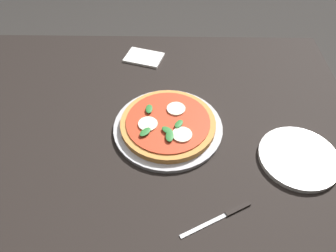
{
  "coord_description": "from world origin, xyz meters",
  "views": [
    {
      "loc": [
        -0.07,
        0.62,
        1.43
      ],
      "look_at": [
        -0.06,
        -0.0,
        0.76
      ],
      "focal_mm": 33.91,
      "sensor_mm": 36.0,
      "label": 1
    }
  ],
  "objects": [
    {
      "name": "ground_plane",
      "position": [
        0.0,
        0.0,
        0.0
      ],
      "size": [
        6.0,
        6.0,
        0.0
      ],
      "primitive_type": "plane",
      "color": "#2D2B28"
    },
    {
      "name": "dining_table",
      "position": [
        0.0,
        0.0,
        0.64
      ],
      "size": [
        1.25,
        0.99,
        0.75
      ],
      "color": "black",
      "rests_on": "ground_plane"
    },
    {
      "name": "serving_tray",
      "position": [
        -0.06,
        -0.0,
        0.75
      ],
      "size": [
        0.31,
        0.31,
        0.01
      ],
      "primitive_type": "cylinder",
      "color": "#B2B2B7",
      "rests_on": "dining_table"
    },
    {
      "name": "pizza",
      "position": [
        -0.06,
        -0.0,
        0.77
      ],
      "size": [
        0.27,
        0.27,
        0.03
      ],
      "color": "#C6843F",
      "rests_on": "serving_tray"
    },
    {
      "name": "plate_white",
      "position": [
        -0.41,
        0.1,
        0.75
      ],
      "size": [
        0.21,
        0.21,
        0.01
      ],
      "primitive_type": "cylinder",
      "color": "white",
      "rests_on": "dining_table"
    },
    {
      "name": "napkin",
      "position": [
        0.03,
        -0.34,
        0.75
      ],
      "size": [
        0.15,
        0.12,
        0.01
      ],
      "primitive_type": "cube",
      "rotation": [
        0.0,
        0.0,
        -0.3
      ],
      "color": "white",
      "rests_on": "dining_table"
    },
    {
      "name": "knife",
      "position": [
        -0.2,
        0.27,
        0.75
      ],
      "size": [
        0.17,
        0.09,
        0.01
      ],
      "color": "black",
      "rests_on": "dining_table"
    }
  ]
}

